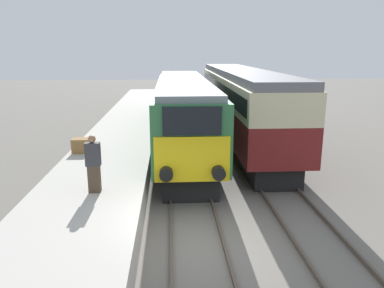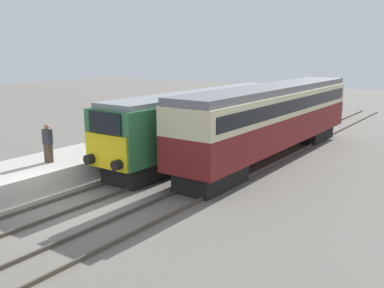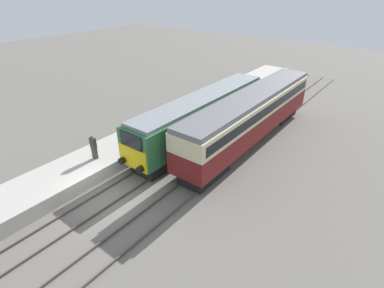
{
  "view_description": "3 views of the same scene",
  "coord_description": "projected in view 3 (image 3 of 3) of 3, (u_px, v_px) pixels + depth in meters",
  "views": [
    {
      "loc": [
        -0.7,
        -9.11,
        5.23
      ],
      "look_at": [
        0.0,
        2.62,
        2.27
      ],
      "focal_mm": 35.0,
      "sensor_mm": 36.0,
      "label": 1
    },
    {
      "loc": [
        13.44,
        -9.93,
        6.08
      ],
      "look_at": [
        1.7,
        6.62,
        1.6
      ],
      "focal_mm": 40.0,
      "sensor_mm": 36.0,
      "label": 2
    },
    {
      "loc": [
        12.98,
        -8.12,
        11.77
      ],
      "look_at": [
        1.7,
        6.62,
        1.6
      ],
      "focal_mm": 28.0,
      "sensor_mm": 36.0,
      "label": 3
    }
  ],
  "objects": [
    {
      "name": "ground_plane",
      "position": [
        104.0,
        200.0,
        18.23
      ],
      "size": [
        120.0,
        120.0,
        0.0
      ],
      "primitive_type": "plane",
      "color": "slate"
    },
    {
      "name": "platform_left",
      "position": [
        155.0,
        132.0,
        25.32
      ],
      "size": [
        3.5,
        50.0,
        0.99
      ],
      "color": "#B7B2A8",
      "rests_on": "ground_plane"
    },
    {
      "name": "rails_near_track",
      "position": [
        160.0,
        164.0,
        21.67
      ],
      "size": [
        1.51,
        60.0,
        0.14
      ],
      "color": "#4C4238",
      "rests_on": "ground_plane"
    },
    {
      "name": "rails_far_track",
      "position": [
        197.0,
        181.0,
        19.86
      ],
      "size": [
        1.5,
        60.0,
        0.14
      ],
      "color": "#4C4238",
      "rests_on": "ground_plane"
    },
    {
      "name": "locomotive",
      "position": [
        203.0,
        115.0,
        24.39
      ],
      "size": [
        2.7,
        15.93,
        3.78
      ],
      "color": "black",
      "rests_on": "ground_plane"
    },
    {
      "name": "passenger_carriage",
      "position": [
        251.0,
        114.0,
        23.66
      ],
      "size": [
        2.75,
        17.1,
        4.16
      ],
      "color": "black",
      "rests_on": "ground_plane"
    },
    {
      "name": "person_on_platform",
      "position": [
        94.0,
        147.0,
        20.22
      ],
      "size": [
        0.44,
        0.26,
        1.79
      ],
      "color": "#473828",
      "rests_on": "platform_left"
    },
    {
      "name": "luggage_crate",
      "position": [
        131.0,
        126.0,
        24.55
      ],
      "size": [
        0.7,
        0.56,
        0.6
      ],
      "color": "olive",
      "rests_on": "platform_left"
    }
  ]
}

